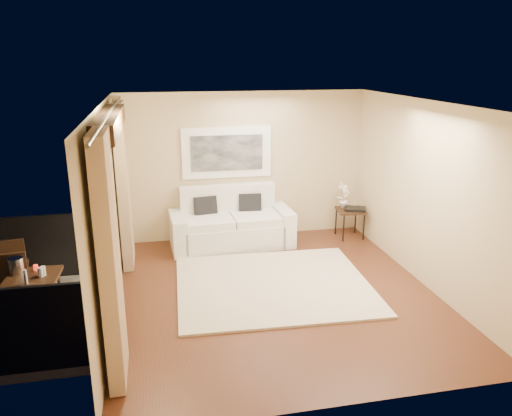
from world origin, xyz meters
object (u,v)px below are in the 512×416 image
object	(u,v)px
sofa	(231,225)
side_table	(350,213)
balcony_chair_far	(13,263)
balcony_chair_near	(11,285)
bistro_table	(33,282)
orchid	(344,195)
ice_bucket	(16,265)

from	to	relation	value
sofa	side_table	bearing A→B (deg)	-4.83
balcony_chair_far	balcony_chair_near	distance (m)	0.91
bistro_table	sofa	bearing A→B (deg)	40.82
sofa	orchid	xyz separation A→B (m)	(2.15, 0.01, 0.43)
bistro_table	side_table	bearing A→B (deg)	24.80
sofa	orchid	bearing A→B (deg)	-2.11
side_table	balcony_chair_far	bearing A→B (deg)	-167.09
balcony_chair_far	ice_bucket	size ratio (longest dim) A/B	4.30
side_table	orchid	size ratio (longest dim) A/B	1.12
sofa	orchid	world-z (taller)	orchid
side_table	ice_bucket	bearing A→B (deg)	-157.27
bistro_table	balcony_chair_far	xyz separation A→B (m)	(-0.50, 1.07, -0.15)
bistro_table	balcony_chair_near	bearing A→B (deg)	148.95
ice_bucket	balcony_chair_far	bearing A→B (deg)	107.93
balcony_chair_far	ice_bucket	distance (m)	1.03
balcony_chair_far	ice_bucket	xyz separation A→B (m)	(0.30, -0.93, 0.33)
bistro_table	ice_bucket	xyz separation A→B (m)	(-0.20, 0.14, 0.18)
sofa	balcony_chair_far	world-z (taller)	sofa
sofa	balcony_chair_near	world-z (taller)	sofa
side_table	bistro_table	bearing A→B (deg)	-155.20
sofa	balcony_chair_near	size ratio (longest dim) A/B	2.35
orchid	balcony_chair_near	xyz separation A→B (m)	(-5.28, -2.27, -0.25)
balcony_chair_near	bistro_table	bearing A→B (deg)	-38.79
balcony_chair_near	ice_bucket	distance (m)	0.30
balcony_chair_far	balcony_chair_near	world-z (taller)	balcony_chair_near
side_table	balcony_chair_near	bearing A→B (deg)	-158.09
orchid	bistro_table	bearing A→B (deg)	-153.74
side_table	balcony_chair_near	xyz separation A→B (m)	(-5.39, -2.17, 0.06)
balcony_chair_near	orchid	bearing A→B (deg)	15.54
sofa	bistro_table	xyz separation A→B (m)	(-2.83, -2.45, 0.27)
orchid	ice_bucket	xyz separation A→B (m)	(-5.18, -2.32, 0.03)
orchid	side_table	bearing A→B (deg)	-45.21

